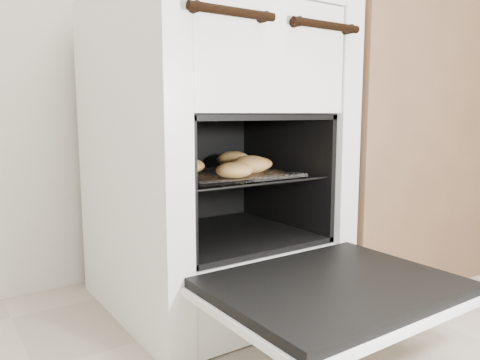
{
  "coord_description": "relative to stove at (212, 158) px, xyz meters",
  "views": [
    {
      "loc": [
        -0.85,
        -0.06,
        0.59
      ],
      "look_at": [
        -0.11,
        1.01,
        0.41
      ],
      "focal_mm": 35.0,
      "sensor_mm": 36.0,
      "label": 1
    }
  ],
  "objects": [
    {
      "name": "stove",
      "position": [
        0.0,
        0.0,
        0.0
      ],
      "size": [
        0.61,
        0.68,
        0.94
      ],
      "color": "silver",
      "rests_on": "ground"
    },
    {
      "name": "oven_door",
      "position": [
        -0.0,
        -0.52,
        -0.25
      ],
      "size": [
        0.55,
        0.43,
        0.04
      ],
      "color": "black",
      "rests_on": "stove"
    },
    {
      "name": "oven_rack",
      "position": [
        -0.0,
        -0.07,
        -0.05
      ],
      "size": [
        0.45,
        0.43,
        0.01
      ],
      "color": "black",
      "rests_on": "stove"
    },
    {
      "name": "foil_sheet",
      "position": [
        0.0,
        -0.09,
        -0.04
      ],
      "size": [
        0.35,
        0.31,
        0.01
      ],
      "primitive_type": "cube",
      "color": "white",
      "rests_on": "oven_rack"
    },
    {
      "name": "baked_rolls",
      "position": [
        0.03,
        -0.08,
        -0.01
      ],
      "size": [
        0.34,
        0.36,
        0.05
      ],
      "color": "tan",
      "rests_on": "foil_sheet"
    },
    {
      "name": "counter",
      "position": [
        0.82,
        -0.02,
        0.03
      ],
      "size": [
        1.0,
        0.69,
        0.97
      ],
      "primitive_type": "cube",
      "rotation": [
        0.0,
        0.0,
        -0.05
      ],
      "color": "brown",
      "rests_on": "ground"
    }
  ]
}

